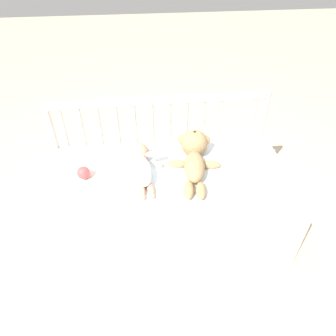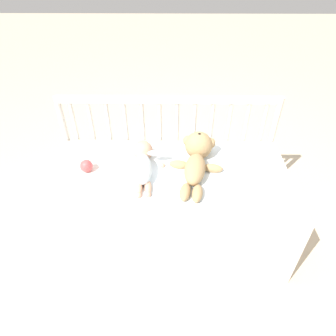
% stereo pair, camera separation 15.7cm
% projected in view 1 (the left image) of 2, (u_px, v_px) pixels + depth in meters
% --- Properties ---
extents(ground_plane, '(12.00, 12.00, 0.00)m').
position_uv_depth(ground_plane, '(168.00, 233.00, 1.91)').
color(ground_plane, '#C6B293').
extents(crib_mattress, '(1.32, 0.67, 0.48)m').
position_uv_depth(crib_mattress, '(168.00, 207.00, 1.76)').
color(crib_mattress, white).
rests_on(crib_mattress, ground_plane).
extents(crib_rail, '(1.32, 0.04, 0.77)m').
position_uv_depth(crib_rail, '(161.00, 129.00, 1.83)').
color(crib_rail, beige).
rests_on(crib_rail, ground_plane).
extents(blanket, '(0.81, 0.58, 0.01)m').
position_uv_depth(blanket, '(173.00, 175.00, 1.61)').
color(blanket, white).
rests_on(blanket, crib_mattress).
extents(teddy_bear, '(0.30, 0.48, 0.16)m').
position_uv_depth(teddy_bear, '(194.00, 155.00, 1.65)').
color(teddy_bear, tan).
rests_on(teddy_bear, crib_mattress).
extents(baby, '(0.25, 0.39, 0.11)m').
position_uv_depth(baby, '(142.00, 165.00, 1.61)').
color(baby, white).
rests_on(baby, crib_mattress).
extents(toy_ball, '(0.07, 0.07, 0.07)m').
position_uv_depth(toy_ball, '(83.00, 173.00, 1.58)').
color(toy_ball, '#DB4C4C').
rests_on(toy_ball, crib_mattress).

